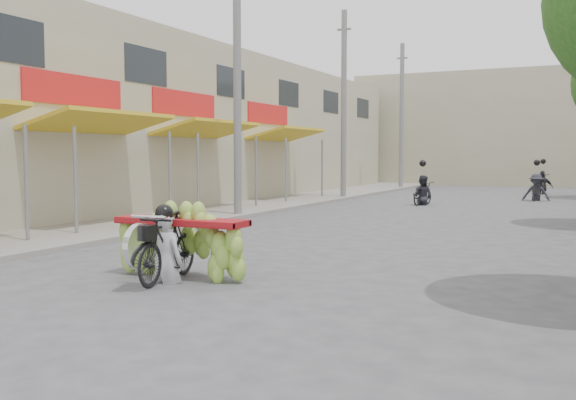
# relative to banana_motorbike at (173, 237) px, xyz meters

# --- Properties ---
(ground) EXTENTS (120.00, 120.00, 0.00)m
(ground) POSITION_rel_banana_motorbike_xyz_m (1.37, -3.11, -0.67)
(ground) COLOR #57575C
(ground) RESTS_ON ground
(sidewalk_left) EXTENTS (4.00, 60.00, 0.12)m
(sidewalk_left) POSITION_rel_banana_motorbike_xyz_m (-5.63, 11.89, -0.61)
(sidewalk_left) COLOR gray
(sidewalk_left) RESTS_ON ground
(shophouse_row_left) EXTENTS (9.77, 40.00, 6.00)m
(shophouse_row_left) POSITION_rel_banana_motorbike_xyz_m (-10.61, 10.87, 2.33)
(shophouse_row_left) COLOR #AEA789
(shophouse_row_left) RESTS_ON ground
(far_building) EXTENTS (20.00, 6.00, 7.00)m
(far_building) POSITION_rel_banana_motorbike_xyz_m (1.37, 34.89, 2.83)
(far_building) COLOR #AEA789
(far_building) RESTS_ON ground
(utility_pole_mid) EXTENTS (0.60, 0.24, 8.00)m
(utility_pole_mid) POSITION_rel_banana_motorbike_xyz_m (-4.03, 8.89, 3.36)
(utility_pole_mid) COLOR slate
(utility_pole_mid) RESTS_ON ground
(utility_pole_far) EXTENTS (0.60, 0.24, 8.00)m
(utility_pole_far) POSITION_rel_banana_motorbike_xyz_m (-4.03, 17.89, 3.36)
(utility_pole_far) COLOR slate
(utility_pole_far) RESTS_ON ground
(utility_pole_back) EXTENTS (0.60, 0.24, 8.00)m
(utility_pole_back) POSITION_rel_banana_motorbike_xyz_m (-4.03, 26.89, 3.36)
(utility_pole_back) COLOR slate
(utility_pole_back) RESTS_ON ground
(banana_motorbike) EXTENTS (2.20, 1.90, 1.94)m
(banana_motorbike) POSITION_rel_banana_motorbike_xyz_m (0.00, 0.00, 0.00)
(banana_motorbike) COLOR black
(banana_motorbike) RESTS_ON ground
(bg_motorbike_a) EXTENTS (0.85, 1.61, 1.95)m
(bg_motorbike_a) POSITION_rel_banana_motorbike_xyz_m (-0.16, 16.14, 0.09)
(bg_motorbike_a) COLOR black
(bg_motorbike_a) RESTS_ON ground
(bg_motorbike_b) EXTENTS (1.06, 1.51, 1.95)m
(bg_motorbike_b) POSITION_rel_banana_motorbike_xyz_m (3.55, 20.34, 0.21)
(bg_motorbike_b) COLOR black
(bg_motorbike_b) RESTS_ON ground
(bg_motorbike_c) EXTENTS (1.01, 1.74, 1.95)m
(bg_motorbike_c) POSITION_rel_banana_motorbike_xyz_m (3.43, 25.48, 0.12)
(bg_motorbike_c) COLOR black
(bg_motorbike_c) RESTS_ON ground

